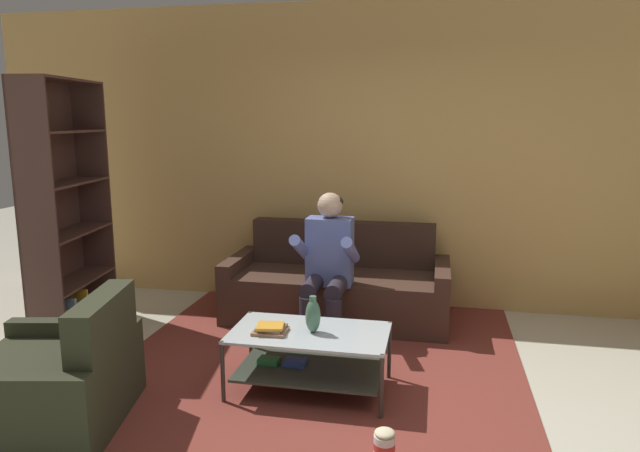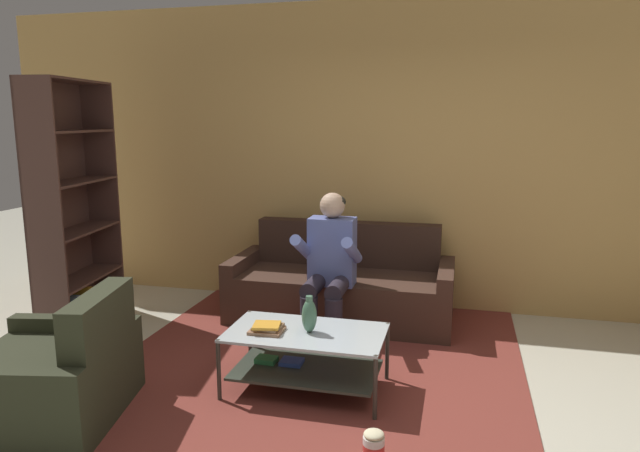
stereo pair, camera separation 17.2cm
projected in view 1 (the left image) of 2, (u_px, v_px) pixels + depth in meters
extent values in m
plane|color=beige|center=(367.00, 431.00, 3.36)|extent=(16.80, 16.80, 0.00)
cube|color=tan|center=(401.00, 157.00, 5.46)|extent=(8.40, 0.12, 2.90)
cube|color=#41291F|center=(337.00, 296.00, 5.20)|extent=(1.74, 0.85, 0.44)
cube|color=#37231B|center=(343.00, 243.00, 5.44)|extent=(1.74, 0.18, 0.42)
cube|color=#41291F|center=(239.00, 284.00, 5.37)|extent=(0.13, 0.85, 0.56)
cube|color=#41291F|center=(441.00, 296.00, 5.00)|extent=(0.13, 0.85, 0.56)
cylinder|color=#2B242F|center=(308.00, 323.00, 4.51)|extent=(0.14, 0.14, 0.44)
cylinder|color=#2B242F|center=(333.00, 325.00, 4.47)|extent=(0.14, 0.14, 0.44)
cylinder|color=#2B242F|center=(313.00, 285.00, 4.64)|extent=(0.14, 0.42, 0.14)
cylinder|color=#2B242F|center=(337.00, 287.00, 4.60)|extent=(0.14, 0.42, 0.14)
cube|color=#5E6BAD|center=(330.00, 251.00, 4.77)|extent=(0.38, 0.22, 0.57)
cylinder|color=#5E6BAD|center=(301.00, 248.00, 4.63)|extent=(0.09, 0.49, 0.31)
cylinder|color=#5E6BAD|center=(351.00, 250.00, 4.55)|extent=(0.09, 0.49, 0.31)
sphere|color=tan|center=(330.00, 205.00, 4.70)|extent=(0.21, 0.21, 0.21)
ellipsoid|color=black|center=(330.00, 202.00, 4.71)|extent=(0.21, 0.21, 0.13)
cube|color=silver|center=(310.00, 333.00, 3.79)|extent=(1.05, 0.59, 0.02)
cube|color=#353E34|center=(310.00, 370.00, 3.84)|extent=(0.96, 0.55, 0.02)
cylinder|color=#37342D|center=(223.00, 372.00, 3.66)|extent=(0.03, 0.03, 0.42)
cylinder|color=#37342D|center=(381.00, 387.00, 3.45)|extent=(0.03, 0.03, 0.42)
cylinder|color=#37342D|center=(251.00, 340.00, 4.20)|extent=(0.03, 0.03, 0.42)
cylinder|color=#37342D|center=(389.00, 351.00, 4.00)|extent=(0.03, 0.03, 0.42)
cube|color=#328D4D|center=(269.00, 361.00, 3.92)|extent=(0.15, 0.11, 0.03)
cube|color=#3352B2|center=(295.00, 362.00, 3.90)|extent=(0.15, 0.13, 0.03)
cube|color=brown|center=(323.00, 354.00, 4.45)|extent=(3.00, 3.41, 0.01)
cube|color=#88635B|center=(323.00, 354.00, 4.45)|extent=(1.65, 1.88, 0.00)
ellipsoid|color=#467157|center=(313.00, 316.00, 3.75)|extent=(0.10, 0.10, 0.22)
cylinder|color=#467157|center=(313.00, 300.00, 3.73)|extent=(0.05, 0.05, 0.05)
cube|color=#986B4C|center=(270.00, 331.00, 3.76)|extent=(0.22, 0.18, 0.02)
cube|color=#906D4F|center=(271.00, 328.00, 3.77)|extent=(0.18, 0.18, 0.02)
cube|color=orange|center=(270.00, 326.00, 3.75)|extent=(0.20, 0.18, 0.02)
cube|color=#51342D|center=(36.00, 218.00, 4.36)|extent=(0.32, 0.06, 2.14)
cube|color=#51342D|center=(94.00, 200.00, 5.30)|extent=(0.32, 0.06, 2.14)
cube|color=#51342D|center=(51.00, 208.00, 4.84)|extent=(0.15, 0.98, 2.14)
cube|color=#51342D|center=(78.00, 327.00, 5.03)|extent=(0.44, 0.98, 0.02)
cube|color=#51342D|center=(74.00, 281.00, 4.95)|extent=(0.44, 0.98, 0.02)
cube|color=#51342D|center=(70.00, 233.00, 4.87)|extent=(0.44, 0.98, 0.02)
cube|color=#51342D|center=(66.00, 183.00, 4.79)|extent=(0.44, 0.98, 0.02)
cube|color=#51342D|center=(62.00, 132.00, 4.71)|extent=(0.44, 0.98, 0.02)
cube|color=#51342D|center=(57.00, 80.00, 4.63)|extent=(0.44, 0.98, 0.02)
cube|color=orange|center=(49.00, 328.00, 4.57)|extent=(0.30, 0.09, 0.28)
cube|color=#94714C|center=(56.00, 326.00, 4.63)|extent=(0.25, 0.07, 0.27)
cube|color=teal|center=(57.00, 327.00, 4.67)|extent=(0.28, 0.07, 0.23)
cube|color=teal|center=(61.00, 325.00, 4.71)|extent=(0.24, 0.06, 0.23)
cube|color=#7C98B6|center=(63.00, 318.00, 4.73)|extent=(0.24, 0.07, 0.33)
cube|color=#245CB1|center=(65.00, 320.00, 4.79)|extent=(0.26, 0.08, 0.26)
cube|color=#318D4A|center=(71.00, 317.00, 4.85)|extent=(0.23, 0.07, 0.26)
cube|color=teal|center=(73.00, 317.00, 4.91)|extent=(0.25, 0.08, 0.23)
cube|color=orange|center=(76.00, 309.00, 4.93)|extent=(0.22, 0.06, 0.35)
cube|color=#2A2C26|center=(77.00, 314.00, 4.98)|extent=(0.26, 0.07, 0.22)
cube|color=#6E93B5|center=(79.00, 310.00, 5.01)|extent=(0.24, 0.06, 0.28)
cube|color=silver|center=(83.00, 309.00, 5.05)|extent=(0.22, 0.07, 0.26)
cube|color=#2E311F|center=(48.00, 393.00, 3.40)|extent=(1.00, 0.88, 0.41)
cube|color=#2E311F|center=(103.00, 329.00, 3.33)|extent=(0.30, 0.74, 0.40)
cube|color=#2E311F|center=(77.00, 356.00, 3.80)|extent=(0.88, 0.28, 0.51)
cube|color=#2E311F|center=(9.00, 421.00, 2.98)|extent=(0.88, 0.28, 0.51)
cylinder|color=red|center=(384.00, 446.00, 3.03)|extent=(0.12, 0.12, 0.04)
cylinder|color=white|center=(385.00, 439.00, 3.02)|extent=(0.12, 0.12, 0.04)
ellipsoid|color=beige|center=(385.00, 433.00, 3.01)|extent=(0.11, 0.11, 0.04)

